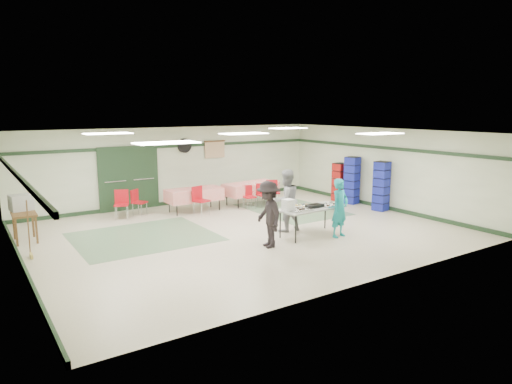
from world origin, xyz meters
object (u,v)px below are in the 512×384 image
volunteer_grey (286,201)px  chair_d (199,198)px  volunteer_dark (268,214)px  chair_c (272,190)px  chair_b (249,194)px  chair_loose_a (137,200)px  dining_table_a (251,188)px  volunteer_teal (340,208)px  crate_stack_red (340,182)px  dining_table_b (194,194)px  chair_loose_b (122,201)px  office_printer (21,202)px  chair_a (262,192)px  broom (28,228)px  crate_stack_blue_a (352,180)px  printer_table (24,217)px  crate_stack_blue_b (381,186)px  serving_table (312,209)px

volunteer_grey → chair_d: (-1.13, 3.03, -0.29)m
volunteer_dark → chair_c: volunteer_dark is taller
chair_b → chair_c: size_ratio=0.89×
chair_c → chair_loose_a: (-4.49, 1.03, -0.03)m
dining_table_a → chair_c: bearing=-53.3°
volunteer_teal → crate_stack_red: bearing=35.9°
chair_d → crate_stack_red: 5.35m
dining_table_b → chair_loose_b: size_ratio=2.04×
volunteer_teal → office_printer: size_ratio=3.01×
volunteer_dark → chair_d: size_ratio=1.78×
volunteer_grey → chair_loose_b: bearing=-48.8°
volunteer_grey → chair_loose_a: size_ratio=2.07×
dining_table_a → chair_a: chair_a is taller
broom → chair_b: bearing=7.0°
volunteer_grey → dining_table_b: size_ratio=0.94×
dining_table_a → chair_d: size_ratio=2.24×
office_printer → broom: bearing=-101.7°
volunteer_teal → dining_table_b: volunteer_teal is taller
crate_stack_blue_a → chair_c: bearing=151.0°
crate_stack_blue_a → printer_table: crate_stack_blue_a is taller
chair_b → broom: broom is taller
chair_loose_b → chair_b: bearing=10.7°
dining_table_b → office_printer: size_ratio=3.55×
crate_stack_blue_a → office_printer: crate_stack_blue_a is taller
volunteer_grey → chair_b: volunteer_grey is taller
crate_stack_blue_b → office_printer: 10.69m
chair_b → office_printer: bearing=-176.3°
volunteer_grey → volunteer_teal: bearing=124.3°
volunteer_teal → broom: size_ratio=1.17×
chair_a → printer_table: 7.41m
serving_table → chair_a: (0.97, 3.76, -0.23)m
chair_loose_b → volunteer_teal: bearing=-28.2°
dining_table_a → chair_b: chair_b is taller
chair_b → crate_stack_blue_b: crate_stack_blue_b is taller
chair_loose_a → chair_loose_b: (-0.55, -0.18, 0.04)m
chair_b → crate_stack_blue_a: size_ratio=0.47×
volunteer_dark → dining_table_a: 5.16m
chair_a → volunteer_grey: bearing=-108.0°
volunteer_teal → printer_table: (-6.97, 4.05, -0.14)m
dining_table_a → serving_table: bearing=-107.7°
volunteer_grey → chair_a: bearing=-112.3°
chair_c → printer_table: bearing=-157.9°
serving_table → chair_b: size_ratio=2.46×
serving_table → volunteer_grey: bearing=108.8°
chair_c → chair_d: 2.83m
chair_b → printer_table: (-6.84, -0.21, 0.16)m
dining_table_b → chair_d: bearing=-100.1°
printer_table → office_printer: (-0.00, 0.38, 0.31)m
printer_table → chair_loose_b: bearing=22.2°
chair_loose_a → broom: size_ratio=0.62×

